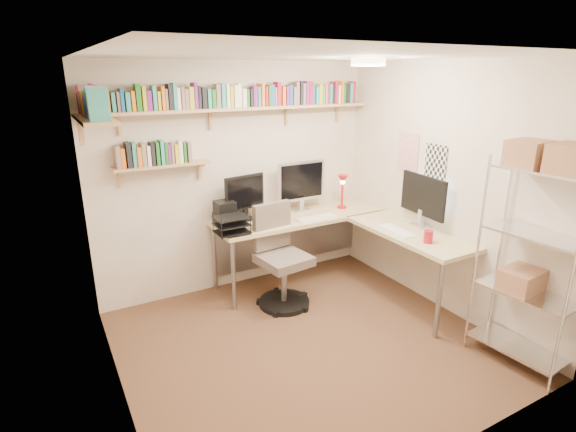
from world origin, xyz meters
name	(u,v)px	position (x,y,z in m)	size (l,w,h in m)	color
ground	(308,343)	(0.00, 0.00, 0.00)	(3.20, 3.20, 0.00)	#46301E
room_shell	(311,179)	(0.00, 0.00, 1.55)	(3.24, 3.04, 2.52)	#C2AF9E
wall_shelves	(204,110)	(-0.42, 1.30, 2.02)	(3.12, 1.09, 0.80)	tan
corner_desk	(319,221)	(0.70, 0.91, 0.80)	(2.17, 2.07, 1.41)	beige
office_chair	(281,263)	(0.15, 0.80, 0.46)	(0.57, 0.58, 1.08)	black
wire_rack	(540,218)	(1.42, -1.10, 1.30)	(0.44, 0.79, 1.89)	silver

